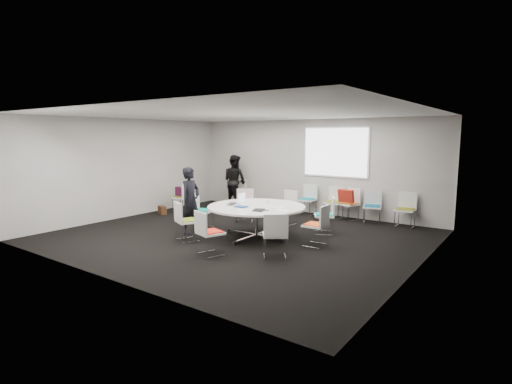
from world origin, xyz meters
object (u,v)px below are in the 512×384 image
Objects in this scene: conference_table at (256,214)px; laptop at (234,204)px; chair_spare_left at (182,203)px; chair_ring_c at (286,214)px; person_main at (191,201)px; chair_back_c at (349,210)px; chair_ring_h at (275,243)px; chair_back_a at (307,205)px; person_back at (235,181)px; chair_ring_d at (244,212)px; chair_person_back at (238,198)px; maroon_bag at (181,192)px; chair_ring_e at (203,218)px; chair_back_d at (372,213)px; chair_back_b at (334,208)px; chair_ring_f at (187,229)px; chair_back_e at (405,216)px; brown_bag at (162,210)px; chair_ring_g at (210,241)px; cup at (268,202)px; chair_ring_b at (324,222)px.

conference_table is 0.59m from laptop.
chair_ring_c is at bearing -92.50° from chair_spare_left.
conference_table is 1.40× the size of person_main.
chair_ring_h is at bearing 112.62° from chair_back_c.
person_back reaches higher than chair_back_a.
chair_ring_d and chair_person_back have the same top height.
chair_ring_c is 2.20× the size of maroon_bag.
chair_ring_c is at bearing 161.72° from person_back.
chair_back_d is (3.26, 3.06, 0.00)m from chair_ring_e.
chair_ring_d is 3.28m from chair_ring_h.
chair_back_c is 3.91m from chair_person_back.
chair_ring_e and chair_back_b have the same top height.
chair_ring_f is 1.00× the size of chair_back_e.
conference_table is 3.95m from brown_bag.
conference_table is 2.53× the size of chair_ring_g.
chair_ring_g is at bearing 94.60° from chair_back_a.
chair_ring_f is at bearing 110.79° from chair_person_back.
chair_ring_h reaches higher than maroon_bag.
maroon_bag is at bearing 162.21° from chair_ring_f.
cup is at bearing 147.40° from person_back.
brown_bag is (-5.53, -2.40, -0.16)m from chair_back_d.
chair_ring_e is at bearing 54.77° from chair_ring_c.
chair_back_a is 1.98m from chair_back_d.
chair_ring_b is at bearing 6.89° from brown_bag.
chair_ring_c is 3.57m from chair_spare_left.
chair_back_a is 4.32m from brown_bag.
chair_ring_e is 1.00× the size of chair_ring_g.
chair_spare_left is at bearing 117.29° from chair_ring_h.
chair_back_b is at bearing 23.23° from maroon_bag.
chair_ring_c and chair_ring_e have the same top height.
laptop is (-0.40, -1.70, 0.47)m from chair_ring_c.
chair_ring_c is 1.00× the size of chair_back_e.
chair_ring_d is 1.00× the size of chair_back_c.
person_main reaches higher than chair_person_back.
chair_back_b is at bearing -36.94° from laptop.
chair_ring_c is at bearing 98.74° from cup.
person_back is at bearing -176.61° from chair_ring_e.
chair_ring_c and chair_ring_h have the same top height.
chair_ring_c is 1.64m from chair_back_b.
person_main is at bearing 51.79° from chair_ring_d.
chair_back_c is at bearing 119.37° from chair_ring_e.
chair_ring_c is 9.78× the size of cup.
chair_spare_left is (-4.67, -1.81, 0.00)m from chair_back_c.
chair_ring_e and chair_spare_left have the same top height.
chair_ring_f is 1.24m from chair_ring_g.
chair_back_b is 0.52× the size of person_back.
chair_ring_d is at bearing 64.32° from chair_back_a.
maroon_bag is 0.82m from brown_bag.
cup is (-0.50, -2.64, 0.50)m from chair_back_b.
chair_back_d is at bearing -53.23° from laptop.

